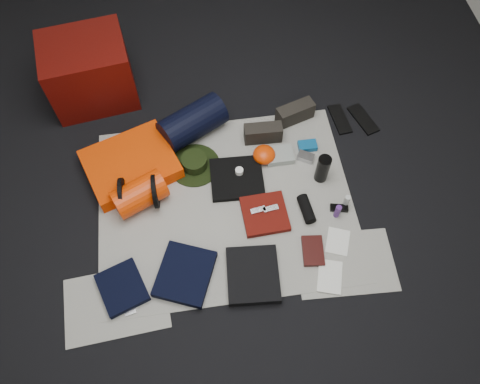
{
  "coord_description": "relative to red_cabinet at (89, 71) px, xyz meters",
  "views": [
    {
      "loc": [
        -0.11,
        -1.4,
        2.62
      ],
      "look_at": [
        0.09,
        0.01,
        0.1
      ],
      "focal_mm": 35.0,
      "sensor_mm": 36.0,
      "label": 1
    }
  ],
  "objects": [
    {
      "name": "sack_strap_right",
      "position": [
        0.38,
        -0.95,
        -0.12
      ],
      "size": [
        0.03,
        0.22,
        0.22
      ],
      "primitive_type": "cylinder",
      "rotation": [
        0.0,
        1.57,
        0.0
      ],
      "color": "black",
      "rests_on": "newspaper_mat"
    },
    {
      "name": "trousers_navy_b",
      "position": [
        0.51,
        -1.48,
        -0.2
      ],
      "size": [
        0.41,
        0.43,
        0.05
      ],
      "primitive_type": "cube",
      "rotation": [
        0.0,
        0.0,
        -0.39
      ],
      "color": "black",
      "rests_on": "newspaper_mat"
    },
    {
      "name": "orange_stuff_sack",
      "position": [
        1.1,
        -0.74,
        -0.18
      ],
      "size": [
        0.19,
        0.19,
        0.1
      ],
      "primitive_type": "ellipsoid",
      "rotation": [
        0.0,
        0.0,
        -0.3
      ],
      "color": "red",
      "rests_on": "newspaper_mat"
    },
    {
      "name": "energy_bar_a",
      "position": [
        1.0,
        -1.14,
        -0.18
      ],
      "size": [
        0.1,
        0.05,
        0.01
      ],
      "primitive_type": "cube",
      "rotation": [
        0.0,
        0.0,
        0.14
      ],
      "color": "#AEAEB3",
      "rests_on": "red_shirt"
    },
    {
      "name": "flip_flop_right",
      "position": [
        1.86,
        -0.51,
        -0.23
      ],
      "size": [
        0.18,
        0.29,
        0.01
      ],
      "primitive_type": "cube",
      "rotation": [
        0.0,
        0.0,
        0.31
      ],
      "color": "black",
      "rests_on": "floor"
    },
    {
      "name": "newspaper_mat",
      "position": [
        0.81,
        -1.03,
        -0.23
      ],
      "size": [
        1.6,
        1.3,
        0.01
      ],
      "primitive_type": "cube",
      "color": "#B7B7A9",
      "rests_on": "floor"
    },
    {
      "name": "black_tshirt",
      "position": [
        0.9,
        -0.87,
        -0.21
      ],
      "size": [
        0.35,
        0.33,
        0.03
      ],
      "primitive_type": "cube",
      "rotation": [
        0.0,
        0.0,
        -0.05
      ],
      "color": "black",
      "rests_on": "newspaper_mat"
    },
    {
      "name": "toiletry_purple",
      "position": [
        1.48,
        -1.22,
        -0.17
      ],
      "size": [
        0.04,
        0.04,
        0.11
      ],
      "primitive_type": "cylinder",
      "rotation": [
        0.0,
        0.0,
        -0.1
      ],
      "color": "#4F2474",
      "rests_on": "newspaper_mat"
    },
    {
      "name": "key_cluster",
      "position": [
        0.19,
        -1.63,
        -0.22
      ],
      "size": [
        0.08,
        0.08,
        0.01
      ],
      "primitive_type": "cube",
      "rotation": [
        0.0,
        0.0,
        0.22
      ],
      "color": "#AEAEB3",
      "rests_on": "newspaper_mat"
    },
    {
      "name": "sack_strap_left",
      "position": [
        0.18,
        -0.95,
        -0.12
      ],
      "size": [
        0.02,
        0.22,
        0.22
      ],
      "primitive_type": "cylinder",
      "rotation": [
        0.0,
        1.57,
        0.0
      ],
      "color": "black",
      "rests_on": "newspaper_mat"
    },
    {
      "name": "red_shirt",
      "position": [
        1.04,
        -1.16,
        -0.21
      ],
      "size": [
        0.29,
        0.29,
        0.04
      ],
      "primitive_type": "cube",
      "rotation": [
        0.0,
        0.0,
        0.04
      ],
      "color": "#5A0F09",
      "rests_on": "newspaper_mat"
    },
    {
      "name": "floor",
      "position": [
        0.81,
        -1.03,
        -0.24
      ],
      "size": [
        4.5,
        4.5,
        0.02
      ],
      "primitive_type": "cube",
      "color": "black",
      "rests_on": "ground"
    },
    {
      "name": "stuff_sack",
      "position": [
        0.28,
        -0.95,
        -0.13
      ],
      "size": [
        0.37,
        0.31,
        0.19
      ],
      "primitive_type": "cylinder",
      "rotation": [
        0.0,
        1.57,
        0.43
      ],
      "color": "red",
      "rests_on": "newspaper_mat"
    },
    {
      "name": "speaker",
      "position": [
        1.3,
        -1.17,
        -0.19
      ],
      "size": [
        0.09,
        0.19,
        0.07
      ],
      "primitive_type": "cylinder",
      "rotation": [
        1.57,
        0.0,
        0.11
      ],
      "color": "black",
      "rests_on": "newspaper_mat"
    },
    {
      "name": "map_booklet",
      "position": [
        1.35,
        -1.61,
        -0.22
      ],
      "size": [
        0.19,
        0.23,
        0.01
      ],
      "primitive_type": "cube",
      "rotation": [
        0.0,
        0.0,
        -0.3
      ],
      "color": "silver",
      "rests_on": "newspaper_mat"
    },
    {
      "name": "hiking_boot_left",
      "position": [
        1.12,
        -0.57,
        -0.16
      ],
      "size": [
        0.26,
        0.11,
        0.13
      ],
      "primitive_type": "cube",
      "rotation": [
        0.0,
        0.0,
        -0.04
      ],
      "color": "black",
      "rests_on": "newspaper_mat"
    },
    {
      "name": "newspaper_sheet_front_right",
      "position": [
        1.46,
        -1.53,
        -0.23
      ],
      "size": [
        0.6,
        0.43,
        0.0
      ],
      "primitive_type": "cube",
      "rotation": [
        0.0,
        0.0,
        -0.05
      ],
      "color": "#B7B7A9",
      "rests_on": "floor"
    },
    {
      "name": "tape_roll",
      "position": [
        0.92,
        -0.84,
        -0.18
      ],
      "size": [
        0.05,
        0.05,
        0.04
      ],
      "primitive_type": "cylinder",
      "color": "white",
      "rests_on": "black_tshirt"
    },
    {
      "name": "compact_camera",
      "position": [
        1.38,
        -0.78,
        -0.21
      ],
      "size": [
        0.12,
        0.11,
        0.04
      ],
      "primitive_type": "cube",
      "rotation": [
        0.0,
        0.0,
        -0.54
      ],
      "color": "#AEAEB3",
      "rests_on": "newspaper_mat"
    },
    {
      "name": "trousers_navy_a",
      "position": [
        0.15,
        -1.51,
        -0.21
      ],
      "size": [
        0.32,
        0.34,
        0.04
      ],
      "primitive_type": "cube",
      "rotation": [
        0.0,
        0.0,
        0.34
      ],
      "color": "black",
      "rests_on": "newspaper_mat"
    },
    {
      "name": "boonie_brim",
      "position": [
        0.64,
        -0.72,
        -0.22
      ],
      "size": [
        0.43,
        0.43,
        0.01
      ],
      "primitive_type": "cylinder",
      "rotation": [
        0.0,
        0.0,
        0.32
      ],
      "color": "black",
      "rests_on": "newspaper_mat"
    },
    {
      "name": "water_bottle",
      "position": [
        1.45,
        -0.93,
        -0.12
      ],
      "size": [
        0.1,
        0.1,
        0.21
      ],
      "primitive_type": "cylinder",
      "rotation": [
        0.0,
        0.0,
        0.21
      ],
      "color": "black",
      "rests_on": "newspaper_mat"
    },
    {
      "name": "red_cabinet",
      "position": [
        0.0,
        0.0,
        0.0
      ],
      "size": [
        0.62,
        0.54,
        0.47
      ],
      "primitive_type": "cube",
      "rotation": [
        0.0,
        0.0,
        0.15
      ],
      "color": "#500905",
      "rests_on": "floor"
    },
    {
      "name": "paperback_book",
      "position": [
        1.28,
        -1.44,
        -0.21
      ],
      "size": [
        0.15,
        0.2,
        0.03
      ],
      "primitive_type": "cube",
      "rotation": [
        0.0,
        0.0,
        -0.12
      ],
      "color": "black",
      "rests_on": "newspaper_mat"
    },
    {
      "name": "navy_duffel",
      "position": [
        0.66,
        -0.45,
        -0.11
      ],
      "size": [
        0.5,
        0.41,
        0.23
      ],
      "primitive_type": "cylinder",
      "rotation": [
        0.0,
        1.57,
        0.5
      ],
      "color": "black",
      "rests_on": "newspaper_mat"
    },
    {
      "name": "boonie_crown",
      "position": [
        0.64,
        -0.72,
        -0.18
      ],
      "size": [
        0.17,
        0.17,
        0.07
      ],
      "primitive_type": "cylinder",
      "color": "black",
      "rests_on": "boonie_brim"
    },
    {
      "name": "newspaper_sheet_front_left",
      "position": [
        0.11,
        -1.58,
        -0.23
      ],
      "size": [
        0.61,
        0.44,
        0.0
      ],
      "primitive_type": "cube",
      "rotation": [
        0.0,
        0.0,
        0.07
      ],
      "color": "#B7B7A9",
      "rests_on": "floor"
    },
    {
      "name": "cyan_case",
      "position": [
        1.41,
        -0.69,
        -0.21
      ],
      "size": [
        0.12,
        0.08,
        0.04
      ],
      "primitive_type": "cube",
      "rotation": [
        0.0,
        0.0,
        -0.01
      ],
      "color": "#0D5286",
      "rests_on": "newspaper_mat"
    },
    {
      "name": "flip_flop_left",
      "position": [
        1.69,
        -0.48,
        -0.23
      ],
      "size": [
        0.12,
        0.27,
        0.01
      ],
      "primitive_type": "cube",
      "rotation": [
        0.0,
        0.0,
        0.1
      ],
      "color": "black",
      "rests_on": "floor"
    },
    {
      "name": "toiletry_clear",
      "position": [
        1.55,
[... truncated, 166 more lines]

